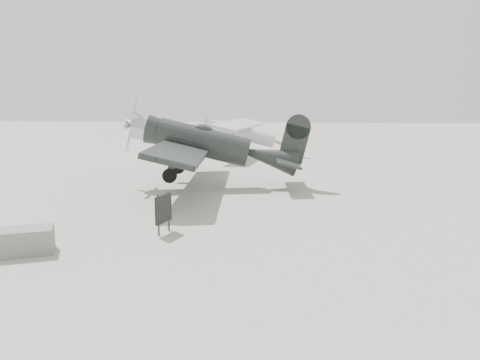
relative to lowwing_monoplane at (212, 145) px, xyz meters
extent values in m
plane|color=gray|center=(2.17, -7.19, -2.34)|extent=(160.00, 160.00, 0.00)
cylinder|color=black|center=(-0.45, -0.04, 0.08)|extent=(5.09, 1.98, 1.58)
cone|color=black|center=(3.27, 0.26, 0.14)|extent=(3.05, 1.70, 1.47)
cylinder|color=#A6A9AB|center=(-3.89, -0.31, 0.08)|extent=(1.13, 1.48, 1.40)
cone|color=#A6A9AB|center=(-4.56, -0.37, 0.08)|extent=(0.45, 0.66, 0.63)
cube|color=#A6A9AB|center=(-4.49, -0.36, 0.08)|extent=(0.08, 0.21, 2.94)
ellipsoid|color=black|center=(-0.67, -0.05, 0.78)|extent=(1.30, 0.87, 0.52)
cube|color=black|center=(-1.24, -0.10, -0.31)|extent=(3.46, 13.72, 0.25)
cube|color=black|center=(4.18, 0.34, 0.20)|extent=(1.62, 4.84, 0.11)
cube|color=black|center=(4.35, 0.35, 1.16)|extent=(1.36, 0.22, 2.04)
cylinder|color=black|center=(-1.57, -1.66, -1.86)|extent=(0.78, 0.24, 0.77)
cylinder|color=black|center=(-1.81, 1.39, -1.86)|extent=(0.78, 0.24, 0.77)
cylinder|color=#333333|center=(-1.57, -1.66, -1.11)|extent=(0.13, 0.13, 1.58)
cylinder|color=#333333|center=(-1.81, 1.39, -1.11)|extent=(0.13, 0.13, 1.58)
cylinder|color=black|center=(4.46, 0.36, -0.35)|extent=(0.26, 0.11, 0.25)
cylinder|color=#A5A7AA|center=(0.28, 14.87, -0.41)|extent=(5.69, 1.90, 1.18)
cone|color=#A5A7AA|center=(4.00, 14.38, -0.41)|extent=(2.06, 1.32, 1.07)
cone|color=#A5A7AA|center=(-2.81, 15.28, -0.41)|extent=(0.79, 1.19, 1.12)
cube|color=#A5A7AA|center=(-3.24, 15.34, -0.41)|extent=(0.07, 0.16, 2.36)
cube|color=#A5A7AA|center=(-0.15, 14.93, 0.26)|extent=(3.57, 11.98, 0.19)
cube|color=#A5A7AA|center=(4.53, 14.31, -0.36)|extent=(1.44, 3.75, 0.09)
cube|color=#A5A7AA|center=(4.64, 14.30, 0.34)|extent=(0.97, 0.21, 1.40)
cylinder|color=black|center=(-0.73, 13.82, -2.04)|extent=(0.62, 0.23, 0.60)
cylinder|color=black|center=(-0.42, 16.16, -2.04)|extent=(0.62, 0.23, 0.60)
cylinder|color=#333333|center=(-0.73, 13.82, -1.43)|extent=(0.11, 0.11, 1.29)
cylinder|color=#333333|center=(-0.42, 16.16, -1.43)|extent=(0.11, 0.11, 1.29)
cylinder|color=black|center=(4.75, 14.28, -0.73)|extent=(0.20, 0.10, 0.19)
cube|color=slate|center=(-4.03, -11.83, -1.94)|extent=(1.89, 1.57, 0.81)
cylinder|color=#333333|center=(-0.40, -9.51, -1.60)|extent=(0.09, 0.09, 1.49)
cylinder|color=#333333|center=(-0.20, -8.86, -1.60)|extent=(0.09, 0.09, 1.49)
cube|color=black|center=(-0.30, -9.19, -1.43)|extent=(0.37, 1.00, 1.03)
cube|color=beige|center=(-0.34, -9.17, -1.37)|extent=(0.25, 0.77, 0.21)
camera|label=1|loc=(4.11, -25.24, 2.47)|focal=35.00mm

